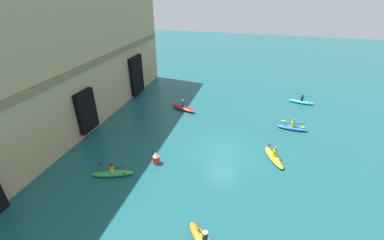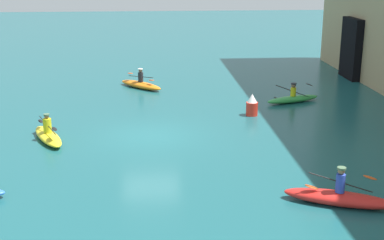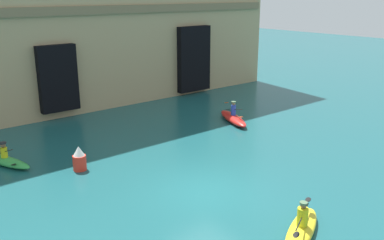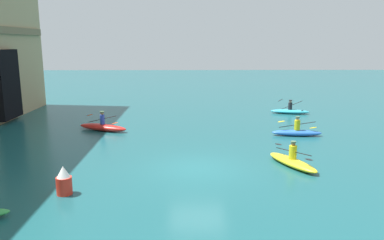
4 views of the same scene
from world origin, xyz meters
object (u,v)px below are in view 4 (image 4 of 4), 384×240
kayak_yellow (292,161)px  kayak_cyan (290,111)px  marker_buoy (64,181)px  kayak_blue (297,132)px  kayak_red (103,127)px

kayak_yellow → kayak_cyan: kayak_yellow is taller
kayak_yellow → marker_buoy: bearing=83.8°
kayak_blue → marker_buoy: (-8.65, 11.09, 0.26)m
kayak_red → kayak_blue: 12.00m
kayak_yellow → marker_buoy: size_ratio=2.88×
kayak_yellow → kayak_red: bearing=30.6°
marker_buoy → kayak_yellow: bearing=-71.7°
kayak_cyan → kayak_blue: kayak_blue is taller
kayak_blue → kayak_yellow: bearing=77.1°
kayak_cyan → marker_buoy: size_ratio=2.82×
marker_buoy → kayak_red: bearing=4.6°
kayak_red → kayak_blue: size_ratio=1.16×
kayak_yellow → marker_buoy: kayak_yellow is taller
kayak_blue → marker_buoy: kayak_blue is taller
kayak_yellow → kayak_cyan: bearing=-39.3°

